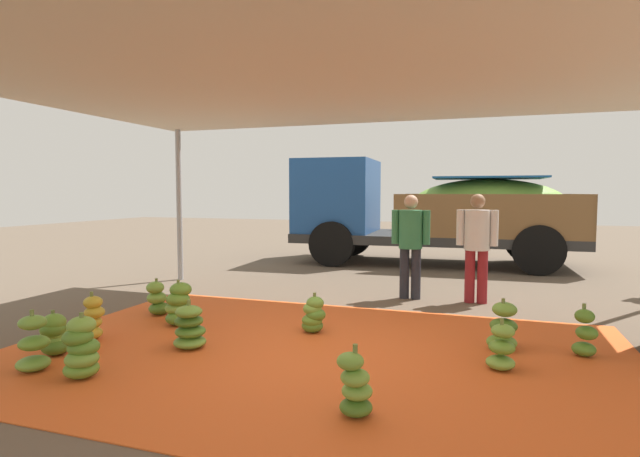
# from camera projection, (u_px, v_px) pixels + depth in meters

# --- Properties ---
(ground_plane) EXTENTS (40.00, 40.00, 0.00)m
(ground_plane) POSITION_uv_depth(u_px,v_px,m) (376.00, 296.00, 7.88)
(ground_plane) COLOR brown
(tarp_orange) EXTENTS (6.26, 4.24, 0.01)m
(tarp_orange) POSITION_uv_depth(u_px,v_px,m) (313.00, 354.00, 5.04)
(tarp_orange) COLOR #E05B23
(tarp_orange) RESTS_ON ground
(tent_canopy) EXTENTS (8.00, 7.00, 2.84)m
(tent_canopy) POSITION_uv_depth(u_px,v_px,m) (308.00, 74.00, 4.75)
(tent_canopy) COLOR #9EA0A5
(tent_canopy) RESTS_ON ground
(banana_bunch_0) EXTENTS (0.36, 0.36, 0.57)m
(banana_bunch_0) POSITION_uv_depth(u_px,v_px,m) (33.00, 346.00, 4.54)
(banana_bunch_0) COLOR #6B9E38
(banana_bunch_0) RESTS_ON tarp_orange
(banana_bunch_1) EXTENTS (0.36, 0.35, 0.45)m
(banana_bunch_1) POSITION_uv_depth(u_px,v_px,m) (54.00, 335.00, 4.99)
(banana_bunch_1) COLOR #477523
(banana_bunch_1) RESTS_ON tarp_orange
(banana_bunch_2) EXTENTS (0.35, 0.35, 0.53)m
(banana_bunch_2) POSITION_uv_depth(u_px,v_px,m) (92.00, 319.00, 5.53)
(banana_bunch_2) COLOR gold
(banana_bunch_2) RESTS_ON tarp_orange
(banana_bunch_3) EXTENTS (0.33, 0.34, 0.53)m
(banana_bunch_3) POSITION_uv_depth(u_px,v_px,m) (355.00, 387.00, 3.61)
(banana_bunch_3) COLOR #477523
(banana_bunch_3) RESTS_ON tarp_orange
(banana_bunch_4) EXTENTS (0.47, 0.47, 0.51)m
(banana_bunch_4) POSITION_uv_depth(u_px,v_px,m) (190.00, 328.00, 5.21)
(banana_bunch_4) COLOR #6B9E38
(banana_bunch_4) RESTS_ON tarp_orange
(banana_bunch_5) EXTENTS (0.37, 0.37, 0.47)m
(banana_bunch_5) POSITION_uv_depth(u_px,v_px,m) (502.00, 349.00, 4.58)
(banana_bunch_5) COLOR #75A83D
(banana_bunch_5) RESTS_ON tarp_orange
(banana_bunch_6) EXTENTS (0.46, 0.45, 0.55)m
(banana_bunch_6) POSITION_uv_depth(u_px,v_px,m) (179.00, 305.00, 6.12)
(banana_bunch_6) COLOR #518428
(banana_bunch_6) RESTS_ON tarp_orange
(banana_bunch_7) EXTENTS (0.41, 0.40, 0.58)m
(banana_bunch_7) POSITION_uv_depth(u_px,v_px,m) (81.00, 349.00, 4.37)
(banana_bunch_7) COLOR #60932D
(banana_bunch_7) RESTS_ON tarp_orange
(banana_bunch_8) EXTENTS (0.38, 0.35, 0.46)m
(banana_bunch_8) POSITION_uv_depth(u_px,v_px,m) (313.00, 316.00, 5.78)
(banana_bunch_8) COLOR #518428
(banana_bunch_8) RESTS_ON tarp_orange
(banana_bunch_9) EXTENTS (0.32, 0.31, 0.52)m
(banana_bunch_9) POSITION_uv_depth(u_px,v_px,m) (585.00, 335.00, 4.94)
(banana_bunch_9) COLOR #518428
(banana_bunch_9) RESTS_ON tarp_orange
(banana_bunch_10) EXTENTS (0.34, 0.36, 0.53)m
(banana_bunch_10) POSITION_uv_depth(u_px,v_px,m) (503.00, 328.00, 5.17)
(banana_bunch_10) COLOR #60932D
(banana_bunch_10) RESTS_ON tarp_orange
(banana_bunch_11) EXTENTS (0.40, 0.40, 0.49)m
(banana_bunch_11) POSITION_uv_depth(u_px,v_px,m) (157.00, 299.00, 6.62)
(banana_bunch_11) COLOR #477523
(banana_bunch_11) RESTS_ON tarp_orange
(cargo_truck_main) EXTENTS (6.31, 2.51, 2.40)m
(cargo_truck_main) POSITION_uv_depth(u_px,v_px,m) (425.00, 210.00, 11.38)
(cargo_truck_main) COLOR #2D2D2D
(cargo_truck_main) RESTS_ON ground
(worker_1) EXTENTS (0.58, 0.36, 1.60)m
(worker_1) POSITION_uv_depth(u_px,v_px,m) (411.00, 238.00, 7.62)
(worker_1) COLOR #26262D
(worker_1) RESTS_ON ground
(worker_2) EXTENTS (0.59, 0.36, 1.61)m
(worker_2) POSITION_uv_depth(u_px,v_px,m) (477.00, 240.00, 7.33)
(worker_2) COLOR maroon
(worker_2) RESTS_ON ground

